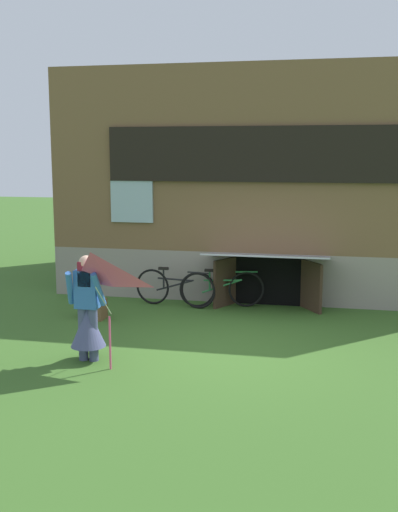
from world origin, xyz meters
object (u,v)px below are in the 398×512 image
Objects in this scene: bicycle_green at (222,289)px; wooden_crate at (94,309)px; person at (88,317)px; bicycle_black at (175,288)px; kite at (91,283)px.

bicycle_green is 4.00× the size of wooden_crate.
bicycle_black is (0.45, 3.46, -0.29)m from person.
bicycle_green is at bearing 17.70° from bicycle_black.
bicycle_green is 2.57m from wooden_crate.
person is at bearing -88.35° from bicycle_black.
person is 0.96× the size of bicycle_green.
kite reaches higher than bicycle_black.
kite is 4.38m from bicycle_green.
bicycle_black is at bearing 57.77° from person.
kite is 0.98× the size of bicycle_green.
bicycle_black is (-0.93, -0.14, 0.00)m from bicycle_green.
person is 0.93× the size of bicycle_black.
wooden_crate is (-0.79, 2.23, -0.48)m from person.
wooden_crate is (-1.24, -1.23, -0.19)m from bicycle_black.
person is at bearing -70.43° from wooden_crate.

